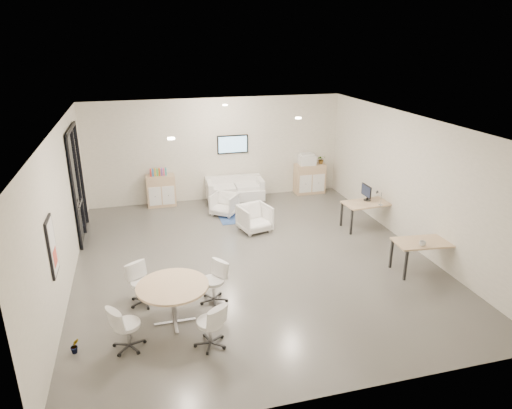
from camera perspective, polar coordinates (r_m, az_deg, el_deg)
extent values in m
cube|color=#595751|center=(11.00, -0.34, -8.69)|extent=(8.00, 9.00, 0.80)
cube|color=white|center=(9.72, -0.40, 12.43)|extent=(8.00, 9.00, 0.80)
cube|color=beige|center=(14.80, -5.19, 7.19)|extent=(8.00, 0.80, 3.20)
cube|color=beige|center=(6.03, 11.79, -13.65)|extent=(8.00, 0.80, 3.20)
cube|color=beige|center=(10.09, -25.34, -1.01)|extent=(0.80, 9.00, 3.20)
cube|color=beige|center=(12.01, 20.42, 2.90)|extent=(0.80, 9.00, 3.20)
cube|color=black|center=(12.42, -21.44, 2.46)|extent=(0.02, 1.90, 2.85)
cube|color=black|center=(12.10, -22.19, 8.72)|extent=(0.06, 1.90, 0.08)
cube|color=black|center=(11.55, -21.76, 1.14)|extent=(0.06, 0.08, 2.85)
cube|color=black|center=(13.29, -21.00, 3.62)|extent=(0.06, 0.08, 2.85)
cube|color=black|center=(12.56, -21.29, 2.67)|extent=(0.06, 0.07, 2.85)
cube|color=#B2B2B7|center=(12.10, -21.13, 0.17)|extent=(0.04, 0.60, 0.05)
cube|color=black|center=(8.56, -24.16, -4.84)|extent=(0.04, 0.54, 1.04)
cube|color=white|center=(8.56, -24.02, -4.82)|extent=(0.01, 0.46, 0.96)
cube|color=#D74C3C|center=(8.64, -23.81, -6.03)|extent=(0.01, 0.32, 0.30)
cube|color=black|center=(14.44, -2.94, 7.53)|extent=(0.98, 0.05, 0.58)
cube|color=#91D0FB|center=(14.42, -2.91, 7.51)|extent=(0.90, 0.01, 0.50)
cylinder|color=#FFEAC6|center=(8.52, -10.57, 8.11)|extent=(0.14, 0.14, 0.03)
cylinder|color=#FFEAC6|center=(10.61, 5.31, 10.71)|extent=(0.14, 0.14, 0.03)
cylinder|color=#FFEAC6|center=(12.67, -3.89, 12.30)|extent=(0.14, 0.14, 0.03)
cube|color=tan|center=(14.29, -11.78, 1.71)|extent=(0.86, 0.43, 0.97)
cube|color=white|center=(14.10, -12.49, 0.99)|extent=(0.36, 0.02, 0.58)
cube|color=white|center=(14.12, -10.89, 1.14)|extent=(0.36, 0.02, 0.58)
cube|color=tan|center=(15.27, 6.71, 3.25)|extent=(0.99, 0.46, 0.99)
cube|color=white|center=(15.01, 6.21, 2.57)|extent=(0.41, 0.02, 0.59)
cube|color=white|center=(15.17, 7.82, 2.69)|extent=(0.41, 0.02, 0.59)
cube|color=red|center=(14.11, -13.04, 3.90)|extent=(0.04, 0.14, 0.22)
cube|color=#337FCC|center=(14.11, -12.78, 3.93)|extent=(0.04, 0.14, 0.22)
cube|color=gold|center=(14.11, -12.52, 3.95)|extent=(0.04, 0.14, 0.22)
cube|color=#4CB24C|center=(14.12, -12.26, 3.97)|extent=(0.04, 0.14, 0.22)
cube|color=#CC6619|center=(14.12, -11.99, 4.00)|extent=(0.04, 0.14, 0.22)
cube|color=purple|center=(14.12, -11.73, 4.02)|extent=(0.04, 0.14, 0.22)
cube|color=#E54C7F|center=(14.12, -11.47, 4.04)|extent=(0.04, 0.14, 0.22)
cube|color=teal|center=(14.13, -11.21, 4.06)|extent=(0.04, 0.14, 0.22)
cube|color=white|center=(15.05, 6.38, 5.57)|extent=(0.55, 0.47, 0.31)
cube|color=white|center=(15.01, 6.40, 6.25)|extent=(0.41, 0.35, 0.07)
cube|color=silver|center=(14.40, -2.62, 1.39)|extent=(1.81, 0.98, 0.33)
cube|color=silver|center=(14.61, -2.93, 3.03)|extent=(1.77, 0.30, 0.33)
cube|color=silver|center=(14.21, -5.79, 1.75)|extent=(0.20, 0.89, 0.66)
cube|color=silver|center=(14.53, 0.46, 2.27)|extent=(0.20, 0.89, 0.66)
cube|color=#2F5190|center=(13.24, -1.61, -1.55)|extent=(1.38, 0.92, 0.01)
imported|color=silver|center=(13.34, -3.99, 0.15)|extent=(0.93, 0.92, 0.70)
imported|color=silver|center=(12.19, -0.17, -1.57)|extent=(0.92, 0.88, 0.79)
cube|color=tan|center=(12.65, 14.03, 0.21)|extent=(1.47, 0.82, 0.04)
cube|color=black|center=(12.23, 11.84, -2.16)|extent=(0.05, 0.05, 0.70)
cube|color=black|center=(12.86, 17.11, -1.53)|extent=(0.05, 0.05, 0.70)
cube|color=black|center=(12.74, 10.64, -1.16)|extent=(0.05, 0.05, 0.70)
cube|color=black|center=(13.34, 15.77, -0.60)|extent=(0.05, 0.05, 0.70)
cube|color=tan|center=(10.70, 20.43, -4.42)|extent=(1.42, 0.81, 0.04)
cube|color=black|center=(10.30, 18.20, -7.31)|extent=(0.05, 0.05, 0.67)
cube|color=black|center=(11.00, 23.76, -6.25)|extent=(0.05, 0.05, 0.67)
cube|color=black|center=(10.73, 16.55, -5.97)|extent=(0.05, 0.05, 0.67)
cube|color=black|center=(11.41, 22.00, -5.05)|extent=(0.05, 0.05, 0.67)
cylinder|color=black|center=(12.76, 13.73, 0.56)|extent=(0.20, 0.20, 0.02)
cube|color=black|center=(12.72, 13.77, 1.07)|extent=(0.04, 0.03, 0.24)
cube|color=black|center=(12.65, 13.63, 1.69)|extent=(0.03, 0.50, 0.32)
cylinder|color=tan|center=(8.35, -10.40, -10.01)|extent=(1.29, 1.29, 0.04)
cylinder|color=#B2B2B7|center=(8.55, -10.23, -12.28)|extent=(0.10, 0.10, 0.74)
cube|color=#B2B2B7|center=(8.75, -10.08, -14.24)|extent=(0.75, 0.06, 0.03)
cube|color=#B2B2B7|center=(8.75, -10.08, -14.24)|extent=(0.06, 0.75, 0.03)
imported|color=#3F7F3F|center=(15.22, 8.17, 5.49)|extent=(0.30, 0.33, 0.22)
imported|color=#3F7F3F|center=(8.46, -21.65, -16.50)|extent=(0.24, 0.31, 0.12)
imported|color=white|center=(10.41, 20.12, -4.54)|extent=(0.17, 0.15, 0.14)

